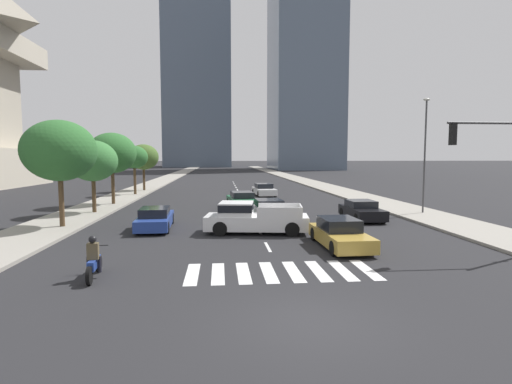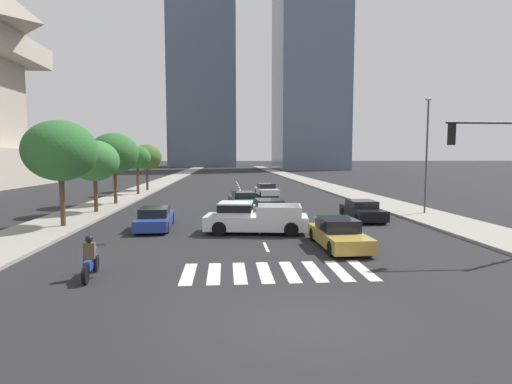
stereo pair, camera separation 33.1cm
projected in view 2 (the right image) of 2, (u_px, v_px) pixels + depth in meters
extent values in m
plane|color=#232326|center=(300.00, 322.00, 9.98)|extent=(800.00, 800.00, 0.00)
cube|color=gray|center=(362.00, 197.00, 40.68)|extent=(4.00, 260.00, 0.15)
cube|color=gray|center=(121.00, 199.00, 38.87)|extent=(4.00, 260.00, 0.15)
cube|color=silver|center=(189.00, 274.00, 14.12)|extent=(0.45, 2.68, 0.01)
cube|color=silver|center=(214.00, 273.00, 14.19)|extent=(0.45, 2.68, 0.01)
cube|color=silver|center=(240.00, 273.00, 14.26)|extent=(0.45, 2.68, 0.01)
cube|color=silver|center=(265.00, 272.00, 14.33)|extent=(0.45, 2.68, 0.01)
cube|color=silver|center=(290.00, 271.00, 14.40)|extent=(0.45, 2.68, 0.01)
cube|color=silver|center=(314.00, 271.00, 14.46)|extent=(0.45, 2.68, 0.01)
cube|color=silver|center=(339.00, 270.00, 14.53)|extent=(0.45, 2.68, 0.01)
cube|color=silver|center=(363.00, 270.00, 14.60)|extent=(0.45, 2.68, 0.01)
cube|color=silver|center=(266.00, 247.00, 18.34)|extent=(0.14, 2.00, 0.01)
cube|color=silver|center=(259.00, 231.00, 22.31)|extent=(0.14, 2.00, 0.01)
cube|color=silver|center=(254.00, 220.00, 26.28)|extent=(0.14, 2.00, 0.01)
cube|color=silver|center=(250.00, 211.00, 30.25)|extent=(0.14, 2.00, 0.01)
cube|color=silver|center=(247.00, 205.00, 34.23)|extent=(0.14, 2.00, 0.01)
cube|color=silver|center=(245.00, 200.00, 38.20)|extent=(0.14, 2.00, 0.01)
cube|color=silver|center=(243.00, 196.00, 42.17)|extent=(0.14, 2.00, 0.01)
cube|color=silver|center=(241.00, 193.00, 46.15)|extent=(0.14, 2.00, 0.01)
cube|color=silver|center=(240.00, 190.00, 50.12)|extent=(0.14, 2.00, 0.01)
cube|color=silver|center=(239.00, 187.00, 54.09)|extent=(0.14, 2.00, 0.01)
cube|color=silver|center=(238.00, 185.00, 58.07)|extent=(0.14, 2.00, 0.01)
cube|color=silver|center=(237.00, 183.00, 62.04)|extent=(0.14, 2.00, 0.01)
cube|color=silver|center=(237.00, 182.00, 66.01)|extent=(0.14, 2.00, 0.01)
cylinder|color=black|center=(96.00, 263.00, 14.42)|extent=(0.18, 0.61, 0.60)
cylinder|color=black|center=(85.00, 275.00, 12.94)|extent=(0.18, 0.61, 0.60)
cube|color=navy|center=(91.00, 262.00, 13.66)|extent=(0.33, 1.22, 0.32)
cylinder|color=#B2B2B7|center=(95.00, 256.00, 14.29)|extent=(0.09, 0.32, 0.67)
cylinder|color=black|center=(95.00, 245.00, 14.31)|extent=(0.70, 0.10, 0.04)
cube|color=brown|center=(89.00, 251.00, 13.52)|extent=(0.38, 0.27, 0.55)
sphere|color=black|center=(89.00, 239.00, 13.49)|extent=(0.26, 0.26, 0.26)
cylinder|color=black|center=(85.00, 264.00, 13.63)|extent=(0.13, 0.13, 0.55)
cylinder|color=black|center=(96.00, 264.00, 13.69)|extent=(0.13, 0.13, 0.55)
cube|color=silver|center=(256.00, 222.00, 21.66)|extent=(5.72, 2.75, 0.75)
cube|color=silver|center=(236.00, 209.00, 21.66)|extent=(1.99, 2.09, 0.70)
cube|color=black|center=(236.00, 207.00, 21.65)|extent=(2.02, 2.14, 0.39)
cube|color=silver|center=(278.00, 213.00, 20.56)|extent=(2.30, 0.39, 0.55)
cube|color=silver|center=(279.00, 208.00, 22.51)|extent=(2.30, 0.39, 0.55)
cube|color=silver|center=(300.00, 210.00, 21.47)|extent=(0.34, 1.95, 0.55)
cylinder|color=black|center=(219.00, 229.00, 20.88)|extent=(0.79, 0.36, 0.76)
cylinder|color=black|center=(224.00, 223.00, 22.70)|extent=(0.79, 0.36, 0.76)
cylinder|color=black|center=(291.00, 229.00, 20.66)|extent=(0.79, 0.36, 0.76)
cylinder|color=black|center=(290.00, 224.00, 22.49)|extent=(0.79, 0.36, 0.76)
cube|color=navy|center=(155.00, 220.00, 23.08)|extent=(1.95, 4.85, 0.60)
cube|color=black|center=(155.00, 212.00, 22.80)|extent=(1.64, 2.21, 0.48)
cylinder|color=black|center=(146.00, 219.00, 24.61)|extent=(0.25, 0.65, 0.64)
cylinder|color=black|center=(172.00, 218.00, 24.80)|extent=(0.25, 0.65, 0.64)
cylinder|color=black|center=(136.00, 228.00, 21.40)|extent=(0.25, 0.65, 0.64)
cylinder|color=black|center=(167.00, 227.00, 21.58)|extent=(0.25, 0.65, 0.64)
cube|color=silver|center=(267.00, 191.00, 42.53)|extent=(2.27, 4.83, 0.63)
cube|color=black|center=(266.00, 186.00, 42.71)|extent=(1.83, 2.24, 0.49)
cylinder|color=black|center=(278.00, 194.00, 41.11)|extent=(0.27, 0.66, 0.64)
cylinder|color=black|center=(261.00, 194.00, 40.84)|extent=(0.27, 0.66, 0.64)
cylinder|color=black|center=(272.00, 191.00, 44.25)|extent=(0.27, 0.66, 0.64)
cylinder|color=black|center=(256.00, 191.00, 43.98)|extent=(0.27, 0.66, 0.64)
cube|color=#1E6038|center=(243.00, 202.00, 32.50)|extent=(2.37, 4.93, 0.67)
cube|color=black|center=(243.00, 195.00, 32.21)|extent=(1.88, 2.30, 0.49)
cylinder|color=black|center=(230.00, 202.00, 33.95)|extent=(0.28, 0.66, 0.64)
cylinder|color=black|center=(250.00, 201.00, 34.25)|extent=(0.28, 0.66, 0.64)
cylinder|color=black|center=(235.00, 206.00, 30.77)|extent=(0.28, 0.66, 0.64)
cylinder|color=black|center=(257.00, 206.00, 31.08)|extent=(0.28, 0.66, 0.64)
cube|color=silver|center=(270.00, 213.00, 25.77)|extent=(2.10, 4.83, 0.67)
cube|color=black|center=(269.00, 203.00, 25.95)|extent=(1.73, 2.22, 0.53)
cylinder|color=black|center=(288.00, 220.00, 24.31)|extent=(0.26, 0.65, 0.64)
cylinder|color=black|center=(261.00, 220.00, 24.09)|extent=(0.26, 0.65, 0.64)
cylinder|color=black|center=(278.00, 212.00, 27.49)|extent=(0.26, 0.65, 0.64)
cylinder|color=black|center=(254.00, 213.00, 27.27)|extent=(0.26, 0.65, 0.64)
cube|color=black|center=(363.00, 213.00, 26.10)|extent=(1.89, 4.25, 0.66)
cube|color=black|center=(362.00, 204.00, 26.26)|extent=(1.65, 1.92, 0.45)
cylinder|color=black|center=(384.00, 218.00, 24.76)|extent=(0.23, 0.64, 0.64)
cylinder|color=black|center=(357.00, 219.00, 24.62)|extent=(0.23, 0.64, 0.64)
cylinder|color=black|center=(367.00, 212.00, 27.62)|extent=(0.23, 0.64, 0.64)
cylinder|color=black|center=(343.00, 212.00, 27.48)|extent=(0.23, 0.64, 0.64)
cube|color=#B28E38|center=(339.00, 237.00, 18.23)|extent=(1.90, 4.68, 0.60)
cube|color=black|center=(337.00, 224.00, 18.41)|extent=(1.62, 2.13, 0.55)
cylinder|color=black|center=(369.00, 248.00, 16.76)|extent=(0.24, 0.65, 0.64)
cylinder|color=black|center=(331.00, 249.00, 16.60)|extent=(0.24, 0.65, 0.64)
cylinder|color=black|center=(345.00, 233.00, 19.89)|extent=(0.24, 0.65, 0.64)
cylinder|color=black|center=(313.00, 234.00, 19.72)|extent=(0.24, 0.65, 0.64)
cylinder|color=#333335|center=(494.00, 123.00, 16.28)|extent=(4.02, 0.10, 0.10)
cube|color=black|center=(452.00, 134.00, 16.19)|extent=(0.20, 0.28, 0.90)
sphere|color=red|center=(452.00, 126.00, 16.16)|extent=(0.18, 0.18, 0.18)
sphere|color=orange|center=(452.00, 134.00, 16.19)|extent=(0.18, 0.18, 0.18)
sphere|color=green|center=(451.00, 141.00, 16.22)|extent=(0.18, 0.18, 0.18)
cylinder|color=#3F3F42|center=(426.00, 157.00, 28.15)|extent=(0.12, 0.12, 7.85)
ellipsoid|color=beige|center=(429.00, 99.00, 27.79)|extent=(0.50, 0.24, 0.20)
cylinder|color=#4C3823|center=(63.00, 203.00, 23.00)|extent=(0.28, 0.28, 2.69)
ellipsoid|color=#2D662D|center=(60.00, 151.00, 22.74)|extent=(4.05, 4.05, 3.44)
cylinder|color=#4C3823|center=(96.00, 196.00, 28.90)|extent=(0.28, 0.28, 2.31)
ellipsoid|color=#387538|center=(95.00, 161.00, 28.68)|extent=(3.44, 3.44, 2.92)
cylinder|color=#4C3823|center=(115.00, 188.00, 34.05)|extent=(0.28, 0.28, 2.69)
ellipsoid|color=#2D662D|center=(114.00, 153.00, 33.79)|extent=(3.98, 3.98, 3.39)
cylinder|color=#4C3823|center=(138.00, 181.00, 42.81)|extent=(0.28, 0.28, 2.81)
ellipsoid|color=#2D662D|center=(137.00, 157.00, 42.59)|extent=(2.82, 2.82, 2.40)
cylinder|color=#4C3823|center=(147.00, 179.00, 47.92)|extent=(0.28, 0.28, 2.52)
ellipsoid|color=#426028|center=(147.00, 157.00, 47.69)|extent=(3.54, 3.54, 3.01)
cube|color=slate|center=(203.00, 74.00, 167.68)|extent=(26.83, 28.49, 76.92)
cube|color=slate|center=(309.00, 62.00, 131.36)|extent=(20.96, 29.26, 70.00)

